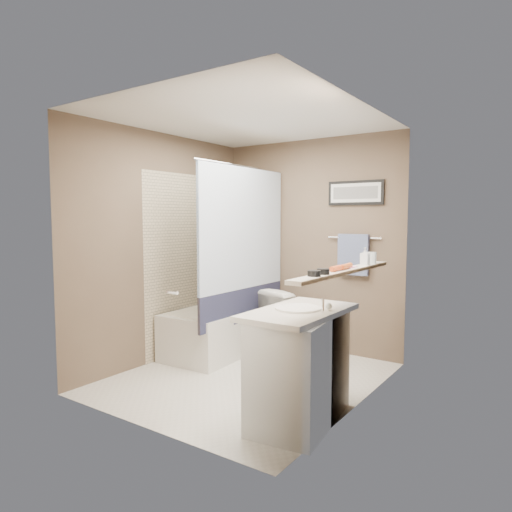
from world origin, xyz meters
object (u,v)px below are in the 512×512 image
Objects in this scene: bathtub at (224,329)px; candle_bowl_near at (314,273)px; candle_bowl_far at (323,271)px; vanity at (300,368)px; soap_bottle at (365,256)px; hair_brush_back at (346,266)px; hair_brush_front at (338,268)px; toilet at (295,322)px; glass_jar at (372,258)px.

candle_bowl_near is at bearing -37.98° from bathtub.
candle_bowl_far reaches higher than bathtub.
vanity is 6.10× the size of soap_bottle.
bathtub is 2.12m from hair_brush_back.
bathtub is at bearing 154.00° from hair_brush_front.
candle_bowl_near is (1.01, -1.54, 0.76)m from toilet.
hair_brush_front reaches higher than candle_bowl_near.
glass_jar is (1.79, -0.16, 0.92)m from bathtub.
hair_brush_back reaches higher than toilet.
vanity is 0.76m from candle_bowl_far.
hair_brush_front is at bearing 147.90° from toilet.
toilet is 1.89m from candle_bowl_far.
glass_jar reaches higher than hair_brush_back.
toilet is 1.62m from vanity.
bathtub is at bearing 158.12° from hair_brush_back.
bathtub is at bearing 144.87° from candle_bowl_near.
vanity is (1.60, -1.11, 0.15)m from bathtub.
soap_bottle is (0.00, -0.16, 0.02)m from glass_jar.
soap_bottle reaches higher than hair_brush_front.
toilet is at bearing 149.10° from soap_bottle.
hair_brush_back is (0.00, 0.40, 0.00)m from candle_bowl_far.
candle_bowl_far is at bearing 90.00° from candle_bowl_near.
vanity is at bearing -101.06° from glass_jar.
bathtub is 6.82× the size of hair_brush_back.
hair_brush_back reaches higher than bathtub.
hair_brush_back is at bearing 90.00° from candle_bowl_near.
soap_bottle is at bearing 90.00° from candle_bowl_far.
candle_bowl_near is 0.39m from hair_brush_front.
toilet is 1.72m from hair_brush_front.
glass_jar is (0.00, 1.09, 0.03)m from candle_bowl_near.
soap_bottle is (1.01, -0.61, 0.81)m from toilet.
hair_brush_back is (0.19, 0.39, 0.74)m from vanity.
toilet is 1.36m from glass_jar.
bathtub is 16.67× the size of candle_bowl_far.
soap_bottle reaches higher than glass_jar.
bathtub is 1.95m from vanity.
candle_bowl_near is at bearing -90.00° from glass_jar.
soap_bottle reaches higher than hair_brush_back.
candle_bowl_far is at bearing -90.00° from glass_jar.
bathtub is at bearing 169.86° from soap_bottle.
hair_brush_front is (0.00, 0.25, 0.00)m from candle_bowl_far.
hair_brush_front is at bearing -90.00° from glass_jar.
vanity is 4.09× the size of hair_brush_front.
hair_brush_front is at bearing 90.00° from candle_bowl_far.
hair_brush_front is (1.01, -1.16, 0.76)m from toilet.
bathtub is 2.18m from hair_brush_front.
hair_brush_front is at bearing -90.00° from soap_bottle.
bathtub is at bearing 37.13° from toilet.
soap_bottle reaches higher than candle_bowl_near.
vanity is 0.77m from candle_bowl_near.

